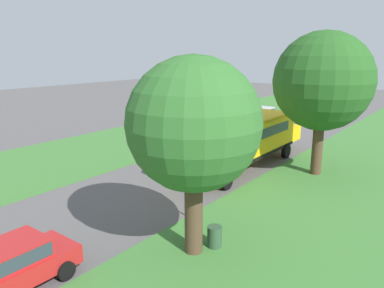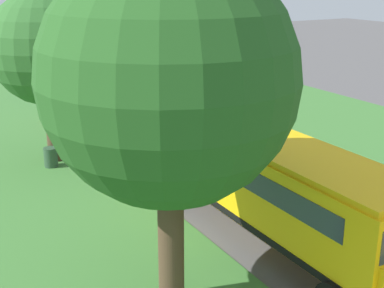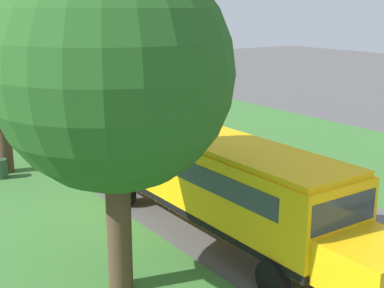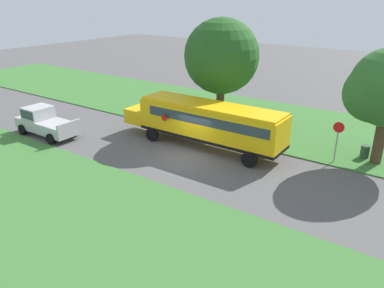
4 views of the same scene
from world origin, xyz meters
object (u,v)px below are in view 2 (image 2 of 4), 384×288
Objects in this scene: car_tan_furthest at (95,61)px; oak_tree_roadside_mid at (52,51)px; trash_bin at (51,158)px; stop_sign at (104,131)px; car_blue_middle at (51,83)px; school_bus at (276,181)px; oak_tree_beside_bus at (168,81)px; car_red_nearest at (87,107)px.

oak_tree_roadside_mid reaches higher than car_tan_furthest.
trash_bin is at bearing -135.80° from oak_tree_roadside_mid.
oak_tree_roadside_mid is 2.66× the size of stop_sign.
stop_sign is at bearing -56.33° from oak_tree_roadside_mid.
car_blue_middle is 0.60× the size of oak_tree_roadside_mid.
car_blue_middle is at bearing -127.92° from car_tan_furthest.
car_blue_middle is 1.61× the size of stop_sign.
oak_tree_beside_bus is (-4.26, -1.47, 3.67)m from school_bus.
car_tan_furthest is at bearing 71.55° from stop_sign.
trash_bin is (-3.67, -6.09, -0.43)m from car_red_nearest.
oak_tree_roadside_mid is (-3.11, -5.55, 3.90)m from car_red_nearest.
car_tan_furthest is (5.60, 14.66, 0.00)m from car_red_nearest.
car_tan_furthest is at bearing 80.62° from school_bus.
car_red_nearest is 0.52× the size of oak_tree_beside_bus.
oak_tree_roadside_mid is at bearing -119.29° from car_red_nearest.
car_red_nearest is at bearing -110.91° from car_tan_furthest.
car_red_nearest is (-0.59, 15.66, -1.05)m from school_bus.
car_red_nearest is at bearing 58.94° from trash_bin.
school_bus is 15.70m from car_red_nearest.
car_red_nearest reaches higher than trash_bin.
oak_tree_beside_bus is at bearing -101.02° from stop_sign.
oak_tree_roadside_mid is (-3.71, 10.11, 2.85)m from school_bus.
stop_sign reaches higher than trash_bin.
trash_bin is at bearing 90.00° from oak_tree_beside_bus.
car_tan_furthest is 22.73m from trash_bin.
car_red_nearest is 7.47m from oak_tree_roadside_mid.
oak_tree_roadside_mid is (0.56, 11.58, -0.82)m from oak_tree_beside_bus.
car_blue_middle is at bearing 74.85° from trash_bin.
car_blue_middle is 1.00× the size of car_tan_furthest.
car_blue_middle is 13.94m from oak_tree_roadside_mid.
oak_tree_beside_bus is 3.11× the size of stop_sign.
stop_sign is (-2.39, 8.13, -0.19)m from school_bus.
school_bus reaches higher than car_tan_furthest.
stop_sign reaches higher than car_tan_furthest.
car_tan_furthest is at bearing 69.09° from car_red_nearest.
stop_sign is (-1.80, -7.52, 0.86)m from car_red_nearest.
car_red_nearest is 1.61× the size of stop_sign.
car_blue_middle is 9.11m from car_tan_furthest.
car_blue_middle and car_tan_furthest have the same top height.
car_blue_middle is 25.31m from oak_tree_beside_bus.
oak_tree_beside_bus is (-3.67, -24.60, 4.72)m from car_blue_middle.
oak_tree_roadside_mid reaches higher than car_blue_middle.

